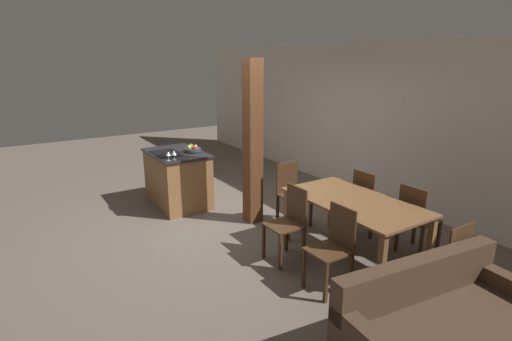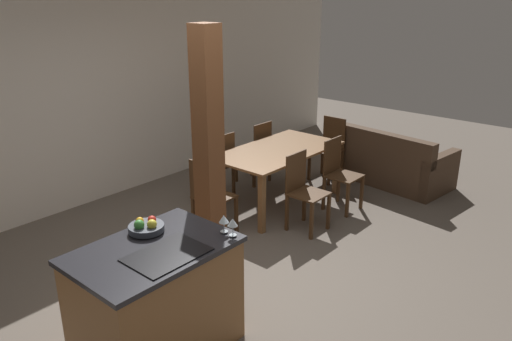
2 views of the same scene
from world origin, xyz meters
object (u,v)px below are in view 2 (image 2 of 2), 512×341
Objects in this scene: dining_chair_near_left at (303,190)px; wine_glass_near at (233,223)px; dining_chair_head_end at (210,196)px; dining_table at (278,156)px; dining_chair_far_right at (257,151)px; wine_glass_middle at (224,219)px; dining_chair_near_right at (339,173)px; dining_chair_foot_end at (329,147)px; fruit_bowl at (146,227)px; couch at (388,163)px; timber_post at (209,151)px; kitchen_island at (157,301)px; dining_chair_far_left at (219,164)px.

wine_glass_near is at bearing -159.38° from dining_chair_near_left.
dining_table is at bearing -90.00° from dining_chair_head_end.
dining_chair_head_end is at bearing 23.22° from dining_chair_far_right.
wine_glass_middle is 0.08× the size of dining_table.
dining_chair_near_right is (2.79, 0.66, -0.55)m from wine_glass_middle.
fruit_bowl is at bearing -77.49° from dining_chair_foot_end.
dining_chair_foot_end is 0.91m from couch.
dining_chair_foot_end is at bearing 8.46° from timber_post.
dining_chair_head_end is 2.50m from dining_chair_foot_end.
dining_table is at bearing 31.30° from wine_glass_near.
dining_chair_far_right is 0.38× the size of timber_post.
kitchen_island is at bearing -170.37° from dining_chair_near_left.
fruit_bowl is 1.96× the size of wine_glass_near.
dining_chair_far_right is at bearing 37.75° from wine_glass_near.
fruit_bowl reaches higher than dining_chair_near_right.
wine_glass_middle reaches higher than dining_table.
wine_glass_near is 0.15× the size of dining_chair_head_end.
fruit_bowl is at bearing 26.69° from dining_chair_far_right.
dining_chair_head_end is 0.93m from timber_post.
wine_glass_near is 3.00m from dining_chair_far_left.
couch is at bearing -23.12° from dining_table.
kitchen_island is at bearing 36.04° from dining_chair_far_left.
kitchen_island is at bearing -158.79° from dining_table.
dining_chair_head_end is (-1.64, 0.70, 0.00)m from dining_chair_near_right.
dining_table is 1.88× the size of dining_chair_far_right.
couch is at bearing 4.82° from kitchen_island.
kitchen_island reaches higher than dining_chair_foot_end.
dining_table is 1.79m from timber_post.
kitchen_island is at bearing -172.63° from dining_chair_near_right.
kitchen_island is at bearing 155.68° from wine_glass_middle.
wine_glass_middle is 2.92m from dining_chair_near_right.
dining_chair_foot_end is 3.02m from timber_post.
couch is (1.34, -0.04, -0.21)m from dining_chair_near_right.
dining_chair_far_right is at bearing 90.00° from dining_chair_near_right.
dining_chair_far_left is 1.11m from dining_chair_head_end.
couch is 3.52m from timber_post.
wine_glass_middle is at bearing -128.75° from timber_post.
dining_chair_near_right is (2.79, 0.76, -0.55)m from wine_glass_near.
wine_glass_middle is 4.25m from couch.
dining_chair_foot_end is (1.25, -0.00, -0.17)m from dining_table.
dining_chair_near_right is at bearing 3.45° from fruit_bowl.
timber_post is at bearing 136.99° from dining_chair_head_end.
dining_chair_near_left is 1.00× the size of dining_chair_foot_end.
couch is 0.75× the size of timber_post.
dining_chair_near_left reaches higher than dining_table.
dining_chair_far_right and dining_chair_foot_end have the same top height.
fruit_bowl is 2.45m from dining_chair_near_left.
dining_chair_far_left is (2.01, 2.16, -0.55)m from wine_glass_near.
couch is at bearing 132.84° from dining_chair_far_right.
wine_glass_near is at bearing -148.70° from dining_table.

